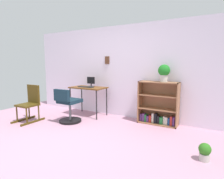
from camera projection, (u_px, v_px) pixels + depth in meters
ground_plane at (54, 143)px, 3.17m from camera, size 6.24×6.24×0.00m
wall_back at (115, 72)px, 4.86m from camera, size 5.20×0.12×2.31m
desk at (88, 90)px, 4.83m from camera, size 0.92×0.55×0.76m
monitor at (91, 82)px, 4.88m from camera, size 0.24×0.18×0.26m
keyboard at (86, 87)px, 4.77m from camera, size 0.44×0.13×0.02m
office_chair at (68, 107)px, 4.27m from camera, size 0.52×0.55×0.80m
rocking_chair at (30, 103)px, 4.38m from camera, size 0.42×0.64×0.86m
bookshelf_low at (158, 106)px, 4.17m from camera, size 0.88×0.30×0.97m
potted_plant_on_shelf at (164, 72)px, 3.96m from camera, size 0.25×0.25×0.38m
potted_plant_floor at (205, 151)px, 2.58m from camera, size 0.17×0.17×0.26m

